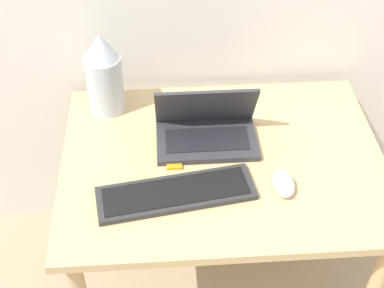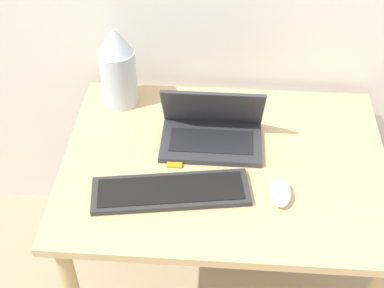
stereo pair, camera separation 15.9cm
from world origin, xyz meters
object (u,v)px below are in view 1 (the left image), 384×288
(laptop, at_px, (206,128))
(vase, at_px, (104,74))
(mp3_player, at_px, (174,163))
(mouse, at_px, (284,183))
(keyboard, at_px, (176,193))

(laptop, height_order, vase, vase)
(laptop, bearing_deg, mp3_player, -134.03)
(mp3_player, bearing_deg, laptop, 45.97)
(mouse, bearing_deg, mp3_player, 159.30)
(laptop, bearing_deg, keyboard, -114.36)
(mouse, distance_m, mp3_player, 0.34)
(vase, xyz_separation_m, mp3_player, (0.22, -0.30, -0.14))
(mp3_player, bearing_deg, vase, 126.56)
(keyboard, distance_m, mouse, 0.32)
(laptop, distance_m, keyboard, 0.27)
(keyboard, height_order, mouse, mouse)
(mp3_player, bearing_deg, keyboard, -90.19)
(mouse, bearing_deg, keyboard, -178.47)
(laptop, bearing_deg, vase, 150.99)
(laptop, distance_m, vase, 0.39)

